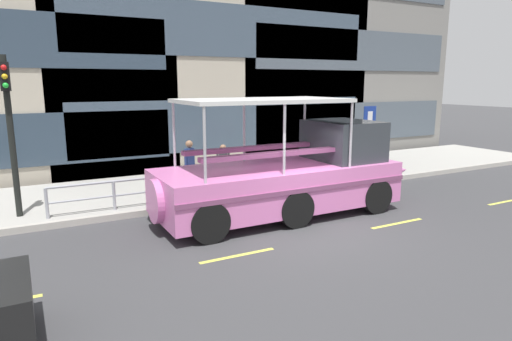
{
  "coord_description": "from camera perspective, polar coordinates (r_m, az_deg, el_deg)",
  "views": [
    {
      "loc": [
        -6.4,
        -9.18,
        3.75
      ],
      "look_at": [
        -0.58,
        1.67,
        1.3
      ],
      "focal_mm": 31.11,
      "sensor_mm": 36.0,
      "label": 1
    }
  ],
  "objects": [
    {
      "name": "lane_centreline",
      "position": [
        11.14,
        8.94,
        -8.55
      ],
      "size": [
        25.8,
        0.12,
        0.01
      ],
      "color": "#DBD64C",
      "rests_on": "ground_plane"
    },
    {
      "name": "parking_sign",
      "position": [
        18.03,
        14.3,
        5.31
      ],
      "size": [
        0.6,
        0.12,
        2.67
      ],
      "color": "#4C4F54",
      "rests_on": "sidewalk"
    },
    {
      "name": "ground_plane",
      "position": [
        11.8,
        6.38,
        -7.35
      ],
      "size": [
        120.0,
        120.0,
        0.0
      ],
      "primitive_type": "plane",
      "color": "#3D3D3F"
    },
    {
      "name": "pedestrian_mid_left",
      "position": [
        14.94,
        -4.24,
        1.04
      ],
      "size": [
        0.42,
        0.26,
        1.54
      ],
      "color": "#47423D",
      "rests_on": "sidewalk"
    },
    {
      "name": "sidewalk",
      "position": [
        16.51,
        -4.68,
        -1.58
      ],
      "size": [
        32.0,
        4.8,
        0.18
      ],
      "primitive_type": "cube",
      "color": "#A8A59E",
      "rests_on": "ground_plane"
    },
    {
      "name": "curb_guardrail",
      "position": [
        14.53,
        -0.78,
        -0.62
      ],
      "size": [
        12.25,
        0.09,
        0.87
      ],
      "color": "#9EA0A8",
      "rests_on": "sidewalk"
    },
    {
      "name": "duck_tour_boat",
      "position": [
        12.85,
        4.9,
        -0.67
      ],
      "size": [
        8.69,
        2.63,
        3.32
      ],
      "color": "pink",
      "rests_on": "ground_plane"
    },
    {
      "name": "pedestrian_mid_right",
      "position": [
        14.63,
        -8.54,
        1.19
      ],
      "size": [
        0.42,
        0.34,
        1.73
      ],
      "color": "#1E2338",
      "rests_on": "sidewalk"
    },
    {
      "name": "pedestrian_near_bow",
      "position": [
        17.26,
        6.44,
        2.6
      ],
      "size": [
        0.41,
        0.32,
        1.64
      ],
      "color": "#1E2338",
      "rests_on": "sidewalk"
    },
    {
      "name": "curb_edge",
      "position": [
        14.33,
        -0.68,
        -3.54
      ],
      "size": [
        32.0,
        0.18,
        0.18
      ],
      "primitive_type": "cube",
      "color": "#B2ADA3",
      "rests_on": "ground_plane"
    },
    {
      "name": "traffic_light_pole",
      "position": [
        13.23,
        -29.11,
        5.55
      ],
      "size": [
        0.24,
        0.46,
        4.27
      ],
      "color": "black",
      "rests_on": "sidewalk"
    }
  ]
}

